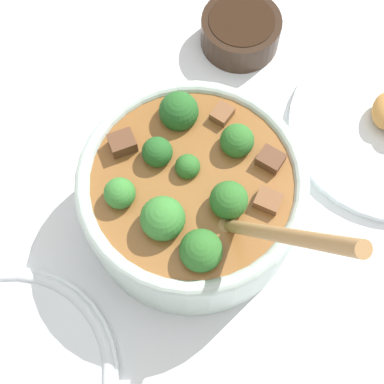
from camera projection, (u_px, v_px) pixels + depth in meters
ground_plane at (192, 214)px, 0.62m from camera, size 4.00×4.00×0.00m
stew_bowl at (192, 195)px, 0.56m from camera, size 0.23×0.28×0.29m
condiment_bowl at (241, 30)px, 0.69m from camera, size 0.10×0.10×0.04m
empty_plate at (1, 383)px, 0.54m from camera, size 0.24×0.24×0.02m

